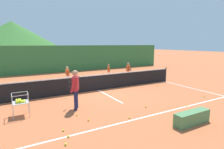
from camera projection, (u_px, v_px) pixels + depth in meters
The scene contains 25 objects.
ground_plane at pixel (98, 90), 10.94m from camera, with size 120.00×120.00×0.00m, color #BC6038.
line_baseline_near at pixel (148, 116), 7.00m from camera, with size 10.87×0.08×0.01m, color white.
line_baseline_far at pixel (73, 77), 15.24m from camera, with size 10.87×0.08×0.01m, color white.
line_sideline_east at pixel (163, 81), 13.56m from camera, with size 0.08×9.59×0.01m, color white.
line_service_center at pixel (98, 90), 10.94m from camera, with size 0.08×5.60×0.01m, color white.
tennis_net at pixel (98, 82), 10.86m from camera, with size 11.36×0.08×1.05m.
instructor at pixel (75, 86), 7.63m from camera, with size 0.53×0.85×1.71m.
student_0 at pixel (68, 73), 12.64m from camera, with size 0.41×0.59×1.22m.
student_1 at pixel (109, 70), 14.32m from camera, with size 0.38×0.48×1.21m.
student_2 at pixel (128, 69), 14.22m from camera, with size 0.53×0.66×1.33m.
ball_cart at pixel (20, 101), 6.97m from camera, with size 0.58×0.58×0.90m.
tennis_ball_0 at pixel (129, 118), 6.79m from camera, with size 0.07×0.07×0.07m, color yellow.
tennis_ball_1 at pixel (204, 97), 9.51m from camera, with size 0.07×0.07×0.07m, color yellow.
tennis_ball_2 at pixel (158, 86), 11.98m from camera, with size 0.07×0.07×0.07m, color yellow.
tennis_ball_3 at pixel (88, 120), 6.59m from camera, with size 0.07×0.07×0.07m, color yellow.
tennis_ball_4 at pixel (146, 107), 7.99m from camera, with size 0.07×0.07×0.07m, color yellow.
tennis_ball_5 at pixel (63, 130), 5.80m from camera, with size 0.07×0.07×0.07m, color yellow.
tennis_ball_6 at pixel (68, 136), 5.42m from camera, with size 0.07×0.07×0.07m, color yellow.
tennis_ball_7 at pixel (77, 115), 7.05m from camera, with size 0.07×0.07×0.07m, color yellow.
tennis_ball_8 at pixel (187, 106), 8.13m from camera, with size 0.07×0.07×0.07m, color yellow.
tennis_ball_9 at pixel (66, 144), 4.99m from camera, with size 0.07×0.07×0.07m, color yellow.
tennis_ball_10 at pixel (65, 98), 9.29m from camera, with size 0.07×0.07×0.07m, color yellow.
windscreen_fence at pixel (63, 59), 17.85m from camera, with size 23.91×0.08×2.64m, color #33753D.
courtside_bench at pixel (192, 118), 6.31m from camera, with size 1.50×0.36×0.46m, color #4C7F4C.
hill_0 at pixel (12, 36), 67.08m from camera, with size 39.22×39.22×11.11m, color #38702D.
Camera 1 is at (-4.45, -9.68, 2.80)m, focal length 28.72 mm.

